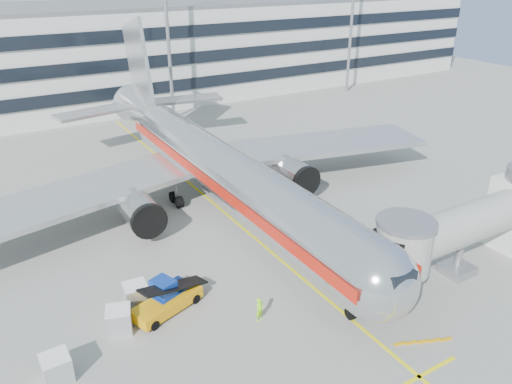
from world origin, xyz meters
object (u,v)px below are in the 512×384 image
main_jet (215,166)px  cargo_container_front (136,295)px  cargo_container_right (119,320)px  ramp_worker (260,309)px  belt_loader (167,302)px  cargo_container_left (57,368)px  baggage_tug (169,292)px

main_jet → cargo_container_front: main_jet is taller
main_jet → cargo_container_right: (-13.50, -13.00, -3.40)m
ramp_worker → main_jet: bearing=55.2°
belt_loader → cargo_container_left: 8.07m
cargo_container_right → ramp_worker: size_ratio=1.14×
cargo_container_right → cargo_container_front: cargo_container_front is taller
baggage_tug → cargo_container_left: 8.68m
belt_loader → baggage_tug: bearing=58.2°
baggage_tug → cargo_container_front: 2.25m
baggage_tug → cargo_container_right: bearing=-165.8°
cargo_container_front → cargo_container_left: bearing=-144.9°
main_jet → ramp_worker: main_jet is taller
main_jet → cargo_container_front: 16.42m
cargo_container_left → ramp_worker: 12.60m
cargo_container_right → main_jet: bearing=43.9°
belt_loader → baggage_tug: belt_loader is taller
baggage_tug → cargo_container_left: bearing=-158.1°
baggage_tug → cargo_container_front: bearing=152.6°
main_jet → baggage_tug: 15.82m
belt_loader → ramp_worker: size_ratio=3.12×
baggage_tug → cargo_container_left: (-8.05, -3.23, -0.12)m
baggage_tug → ramp_worker: (4.46, -4.69, -0.08)m
cargo_container_left → cargo_container_right: cargo_container_right is taller
cargo_container_right → cargo_container_front: 2.69m
cargo_container_front → cargo_container_right: bearing=-132.0°
main_jet → cargo_container_left: main_jet is taller
cargo_container_right → cargo_container_front: (1.80, 2.00, 0.00)m
cargo_container_front → main_jet: bearing=43.2°
cargo_container_left → belt_loader: bearing=18.6°
cargo_container_left → cargo_container_right: 4.83m
belt_loader → cargo_container_right: size_ratio=2.74×
main_jet → cargo_container_left: 23.67m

